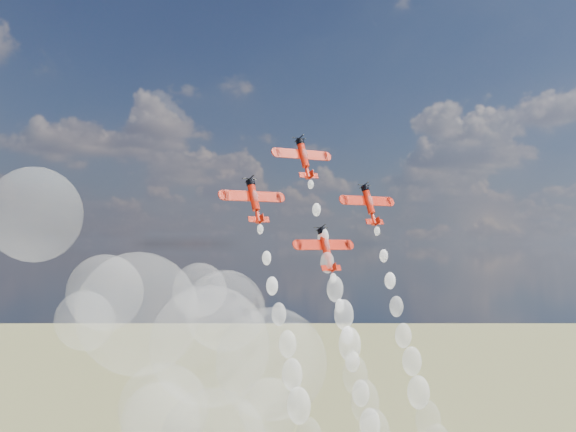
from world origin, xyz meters
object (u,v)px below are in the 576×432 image
Objects in this scene: plane_left at (254,200)px; plane_right at (369,204)px; plane_lead at (304,157)px; plane_slot at (326,248)px.

plane_left and plane_right have the same top height.
plane_left is at bearing 180.00° from plane_right.
plane_left is 26.81m from plane_right.
plane_lead is 18.77m from plane_slot.
plane_slot is at bearing -165.43° from plane_right.
plane_right is (13.41, -3.49, -8.71)m from plane_lead.
plane_lead reaches higher than plane_right.
plane_lead is at bearing 165.43° from plane_right.
plane_right reaches higher than plane_slot.
plane_right is at bearing 14.57° from plane_slot.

